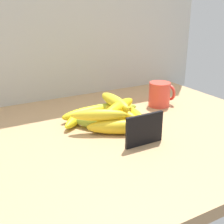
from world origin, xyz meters
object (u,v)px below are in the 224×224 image
object	(u,v)px
coffee_mug	(160,94)
banana_3	(109,109)
banana_6	(78,118)
banana_10	(100,115)
banana_8	(115,101)
banana_9	(119,107)
banana_5	(132,113)
banana_7	(102,124)
banana_1	(123,127)
chalkboard_sign	(144,131)
banana_2	(91,112)
banana_0	(114,118)
banana_4	(116,112)

from	to	relation	value
coffee_mug	banana_3	distance (cm)	20.30
banana_6	banana_10	xyz separation A→B (cm)	(2.65, -9.87, 3.70)
banana_8	banana_10	size ratio (longest dim) A/B	1.02
banana_9	banana_10	bearing A→B (deg)	-162.67
banana_5	banana_7	xyz separation A→B (cm)	(-12.91, -3.97, 0.18)
banana_6	banana_1	bearing A→B (deg)	-60.91
banana_1	banana_9	bearing A→B (deg)	67.84
chalkboard_sign	banana_2	size ratio (longest dim) A/B	0.56
coffee_mug	banana_0	world-z (taller)	coffee_mug
banana_3	banana_6	bearing A→B (deg)	-174.39
banana_3	banana_5	distance (cm)	7.88
banana_3	banana_4	size ratio (longest dim) A/B	1.15
banana_5	banana_9	xyz separation A→B (cm)	(-6.48, -2.72, 3.93)
coffee_mug	banana_2	bearing A→B (deg)	177.97
banana_5	banana_7	bearing A→B (deg)	-162.90
banana_4	banana_7	world-z (taller)	banana_4
banana_3	banana_9	xyz separation A→B (cm)	(-1.27, -8.62, 3.59)
banana_0	banana_1	bearing A→B (deg)	-100.77
chalkboard_sign	banana_8	distance (cm)	19.69
coffee_mug	banana_2	distance (cm)	26.95
banana_2	banana_8	size ratio (longest dim) A/B	1.20
banana_3	banana_5	size ratio (longest dim) A/B	0.97
banana_5	banana_10	world-z (taller)	banana_10
coffee_mug	banana_1	xyz separation A→B (cm)	(-24.02, -14.24, -2.19)
chalkboard_sign	banana_3	world-z (taller)	chalkboard_sign
chalkboard_sign	banana_1	distance (cm)	8.66
banana_6	banana_2	bearing A→B (deg)	15.29
banana_1	coffee_mug	bearing A→B (deg)	30.66
banana_7	banana_9	bearing A→B (deg)	11.02
banana_6	banana_5	bearing A→B (deg)	-15.84
banana_1	banana_4	xyz separation A→B (cm)	(4.28, 11.11, -0.07)
banana_3	banana_8	bearing A→B (deg)	-93.22
coffee_mug	banana_10	bearing A→B (deg)	-160.57
banana_2	banana_6	world-z (taller)	banana_2
chalkboard_sign	banana_7	world-z (taller)	chalkboard_sign
coffee_mug	banana_6	world-z (taller)	coffee_mug
banana_6	banana_9	world-z (taller)	banana_9
coffee_mug	banana_7	distance (cm)	29.41
banana_4	banana_7	size ratio (longest dim) A/B	0.85
banana_2	banana_7	size ratio (longest dim) A/B	1.02
banana_2	banana_9	distance (cm)	10.95
banana_0	banana_7	world-z (taller)	banana_0
chalkboard_sign	coffee_mug	size ratio (longest dim) A/B	1.23
banana_7	banana_4	bearing A→B (deg)	36.47
chalkboard_sign	banana_4	bearing A→B (deg)	81.55
banana_2	banana_8	world-z (taller)	banana_8
banana_3	banana_7	distance (cm)	12.52
banana_5	banana_0	bearing A→B (deg)	-165.10
banana_0	banana_7	bearing A→B (deg)	-159.71
banana_1	banana_6	size ratio (longest dim) A/B	1.22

